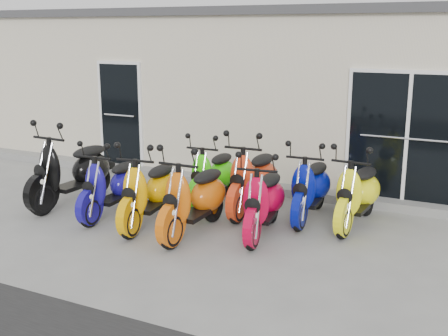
% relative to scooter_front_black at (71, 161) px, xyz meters
% --- Properties ---
extents(ground, '(80.00, 80.00, 0.00)m').
position_rel_scooter_front_black_xyz_m(ground, '(2.52, 0.17, -0.76)').
color(ground, gray).
rests_on(ground, ground).
extents(building, '(14.00, 6.00, 3.20)m').
position_rel_scooter_front_black_xyz_m(building, '(2.52, 5.37, 0.84)').
color(building, beige).
rests_on(building, ground).
extents(roof_cap, '(14.20, 6.20, 0.16)m').
position_rel_scooter_front_black_xyz_m(roof_cap, '(2.52, 5.37, 2.52)').
color(roof_cap, '#3F3F42').
rests_on(roof_cap, building).
extents(front_step, '(14.00, 0.40, 0.15)m').
position_rel_scooter_front_black_xyz_m(front_step, '(2.52, 2.19, -0.69)').
color(front_step, gray).
rests_on(front_step, ground).
extents(door_left, '(1.07, 0.08, 2.22)m').
position_rel_scooter_front_black_xyz_m(door_left, '(-0.68, 2.34, 0.50)').
color(door_left, black).
rests_on(door_left, front_step).
extents(door_right, '(2.02, 0.08, 2.22)m').
position_rel_scooter_front_black_xyz_m(door_right, '(5.12, 2.34, 0.50)').
color(door_right, black).
rests_on(door_right, front_step).
extents(scooter_front_black, '(0.85, 2.10, 1.53)m').
position_rel_scooter_front_black_xyz_m(scooter_front_black, '(0.00, 0.00, 0.00)').
color(scooter_front_black, black).
rests_on(scooter_front_black, ground).
extents(scooter_front_blue, '(0.72, 1.79, 1.30)m').
position_rel_scooter_front_black_xyz_m(scooter_front_blue, '(0.99, -0.20, -0.11)').
color(scooter_front_blue, '#160E84').
rests_on(scooter_front_blue, ground).
extents(scooter_front_orange_a, '(0.90, 1.94, 1.38)m').
position_rel_scooter_front_black_xyz_m(scooter_front_orange_a, '(1.78, -0.30, -0.07)').
color(scooter_front_orange_a, '#F0A502').
rests_on(scooter_front_orange_a, ground).
extents(scooter_front_orange_b, '(0.70, 1.92, 1.42)m').
position_rel_scooter_front_black_xyz_m(scooter_front_orange_b, '(2.59, -0.34, -0.06)').
color(scooter_front_orange_b, '#D75D0B').
rests_on(scooter_front_orange_b, ground).
extents(scooter_front_red, '(0.91, 1.88, 1.33)m').
position_rel_scooter_front_black_xyz_m(scooter_front_red, '(3.51, 0.07, -0.10)').
color(scooter_front_red, '#BB032B').
rests_on(scooter_front_red, ground).
extents(scooter_back_green, '(0.73, 1.79, 1.30)m').
position_rel_scooter_front_black_xyz_m(scooter_back_green, '(2.14, 1.09, -0.11)').
color(scooter_back_green, '#34DF0B').
rests_on(scooter_back_green, ground).
extents(scooter_back_red, '(0.77, 1.96, 1.43)m').
position_rel_scooter_front_black_xyz_m(scooter_back_red, '(2.94, 1.00, -0.05)').
color(scooter_back_red, red).
rests_on(scooter_back_red, ground).
extents(scooter_back_blue, '(0.76, 1.85, 1.34)m').
position_rel_scooter_front_black_xyz_m(scooter_back_blue, '(3.90, 1.07, -0.09)').
color(scooter_back_blue, '#051089').
rests_on(scooter_back_blue, ground).
extents(scooter_back_yellow, '(0.78, 1.87, 1.35)m').
position_rel_scooter_front_black_xyz_m(scooter_back_yellow, '(4.64, 1.06, -0.09)').
color(scooter_back_yellow, '#FEFA13').
rests_on(scooter_back_yellow, ground).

